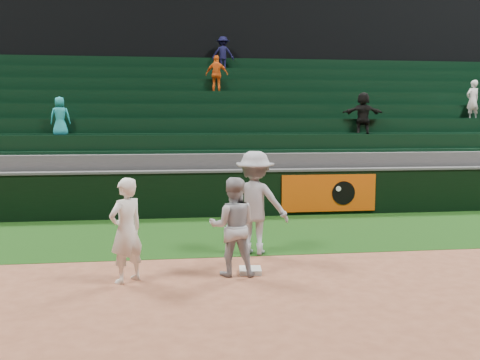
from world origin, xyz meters
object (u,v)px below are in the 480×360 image
(baserunner, at_px, (233,226))
(first_baseman, at_px, (126,230))
(first_base, at_px, (250,271))
(base_coach, at_px, (255,203))

(baserunner, bearing_deg, first_baseman, 12.03)
(first_base, xyz_separation_m, baserunner, (-0.30, -0.07, 0.78))
(first_base, bearing_deg, base_coach, 77.50)
(first_baseman, height_order, baserunner, first_baseman)
(first_base, relative_size, first_baseman, 0.22)
(baserunner, height_order, base_coach, base_coach)
(baserunner, bearing_deg, first_base, -161.03)
(first_base, height_order, base_coach, base_coach)
(first_baseman, height_order, base_coach, base_coach)
(first_base, xyz_separation_m, first_baseman, (-2.02, -0.23, 0.79))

